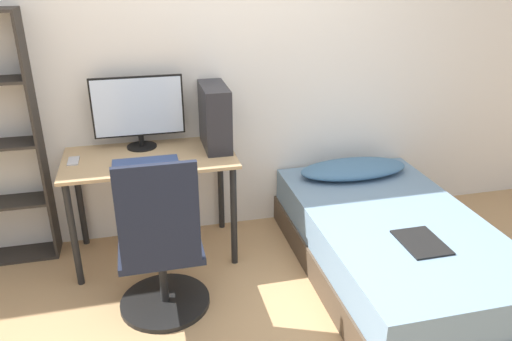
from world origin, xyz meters
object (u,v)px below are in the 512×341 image
at_px(bed, 393,247).
at_px(keyboard, 145,162).
at_px(office_chair, 162,257).
at_px(monitor, 138,110).
at_px(pc_tower, 215,117).

bearing_deg(bed, keyboard, 161.45).
xyz_separation_m(office_chair, keyboard, (-0.04, 0.54, 0.38)).
relative_size(office_chair, monitor, 1.68).
xyz_separation_m(office_chair, bed, (1.49, 0.03, -0.17)).
distance_m(office_chair, keyboard, 0.66).
relative_size(bed, monitor, 3.08).
bearing_deg(bed, office_chair, -178.89).
height_order(monitor, keyboard, monitor).
xyz_separation_m(bed, pc_tower, (-1.04, 0.72, 0.75)).
bearing_deg(monitor, bed, -28.09).
bearing_deg(keyboard, monitor, 92.29).
bearing_deg(keyboard, office_chair, -85.96).
height_order(keyboard, pc_tower, pc_tower).
distance_m(monitor, keyboard, 0.40).
distance_m(bed, pc_tower, 1.47).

